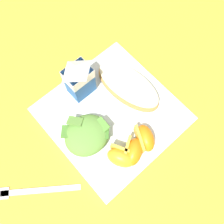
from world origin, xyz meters
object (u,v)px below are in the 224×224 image
at_px(green_salad_pile, 87,135).
at_px(metal_fork, 29,191).
at_px(white_plate, 112,115).
at_px(cheesy_pizza_bread, 128,86).
at_px(milk_carton, 79,78).
at_px(orange_wedge_rear, 145,138).
at_px(orange_wedge_front, 121,157).
at_px(orange_wedge_middle, 133,152).

relative_size(green_salad_pile, metal_fork, 0.62).
bearing_deg(white_plate, cheesy_pizza_bread, 16.90).
bearing_deg(milk_carton, white_plate, -81.51).
xyz_separation_m(cheesy_pizza_bread, orange_wedge_rear, (-0.06, -0.11, 0.00)).
bearing_deg(orange_wedge_rear, metal_fork, 161.80).
xyz_separation_m(green_salad_pile, milk_carton, (0.06, 0.10, 0.04)).
xyz_separation_m(milk_carton, metal_fork, (-0.23, -0.10, -0.07)).
relative_size(orange_wedge_front, orange_wedge_middle, 1.00).
height_order(cheesy_pizza_bread, metal_fork, cheesy_pizza_bread).
xyz_separation_m(white_plate, green_salad_pile, (-0.08, -0.01, 0.03)).
bearing_deg(orange_wedge_front, milk_carton, 77.40).
distance_m(orange_wedge_rear, metal_fork, 0.27).
relative_size(white_plate, orange_wedge_rear, 4.02).
distance_m(orange_wedge_front, metal_fork, 0.21).
xyz_separation_m(cheesy_pizza_bread, milk_carton, (-0.08, 0.07, 0.04)).
distance_m(green_salad_pile, milk_carton, 0.12).
bearing_deg(orange_wedge_middle, orange_wedge_rear, 6.23).
height_order(milk_carton, metal_fork, milk_carton).
xyz_separation_m(milk_carton, orange_wedge_rear, (0.02, -0.19, -0.04)).
bearing_deg(white_plate, orange_wedge_front, -121.27).
distance_m(white_plate, green_salad_pile, 0.08).
bearing_deg(cheesy_pizza_bread, orange_wedge_front, -137.99).
bearing_deg(milk_carton, orange_wedge_front, -102.60).
height_order(cheesy_pizza_bread, orange_wedge_front, orange_wedge_front).
bearing_deg(orange_wedge_rear, green_salad_pile, 134.93).
height_order(orange_wedge_front, metal_fork, orange_wedge_front).
relative_size(cheesy_pizza_bread, milk_carton, 1.63).
bearing_deg(metal_fork, orange_wedge_middle, -22.15).
height_order(orange_wedge_middle, orange_wedge_rear, same).
bearing_deg(metal_fork, white_plate, 2.33).
xyz_separation_m(orange_wedge_middle, orange_wedge_rear, (0.04, 0.00, 0.00)).
bearing_deg(orange_wedge_front, green_salad_pile, 105.35).
bearing_deg(green_salad_pile, white_plate, 4.47).
bearing_deg(orange_wedge_rear, orange_wedge_middle, -173.77).
bearing_deg(white_plate, metal_fork, -177.67).
relative_size(white_plate, orange_wedge_middle, 4.00).
bearing_deg(green_salad_pile, orange_wedge_rear, -45.07).
relative_size(white_plate, cheesy_pizza_bread, 1.56).
relative_size(orange_wedge_middle, metal_fork, 0.43).
xyz_separation_m(white_plate, orange_wedge_rear, (0.01, -0.09, 0.03)).
relative_size(milk_carton, orange_wedge_rear, 1.58).
bearing_deg(orange_wedge_front, metal_fork, 157.21).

